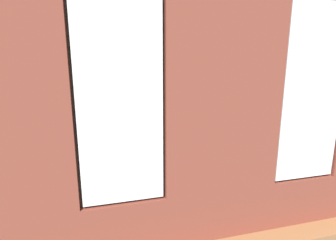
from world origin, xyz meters
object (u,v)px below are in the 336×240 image
(candle_jar, at_px, (169,134))
(potted_plant_between_couches, at_px, (236,154))
(potted_plant_by_left_couch, at_px, (223,120))
(cup_ceramic, at_px, (176,131))
(couch_by_window, at_px, (147,193))
(coffee_table, at_px, (163,138))
(papasan_chair, at_px, (112,119))
(table_plant_small, at_px, (155,130))
(remote_silver, at_px, (147,138))
(potted_plant_corner_near_left, at_px, (225,107))
(tv_flatscreen, at_px, (23,124))
(potted_plant_beside_window_right, at_px, (6,186))
(potted_plant_near_tv, at_px, (43,150))
(media_console, at_px, (27,151))
(potted_plant_foreground_right, at_px, (53,116))
(couch_left, at_px, (263,135))

(candle_jar, relative_size, potted_plant_between_couches, 0.11)
(potted_plant_by_left_couch, bearing_deg, cup_ceramic, 30.04)
(couch_by_window, distance_m, coffee_table, 2.52)
(potted_plant_between_couches, bearing_deg, papasan_chair, -70.18)
(candle_jar, bearing_deg, table_plant_small, -38.59)
(papasan_chair, distance_m, potted_plant_by_left_couch, 3.26)
(cup_ceramic, relative_size, remote_silver, 0.49)
(table_plant_small, xyz_separation_m, papasan_chair, (0.88, -1.94, -0.10))
(table_plant_small, relative_size, potted_plant_corner_near_left, 0.20)
(tv_flatscreen, bearing_deg, potted_plant_beside_window_right, 99.55)
(potted_plant_between_couches, relative_size, potted_plant_by_left_couch, 1.85)
(candle_jar, distance_m, potted_plant_near_tv, 2.58)
(tv_flatscreen, bearing_deg, cup_ceramic, 177.31)
(table_plant_small, bearing_deg, potted_plant_between_couches, 106.06)
(remote_silver, bearing_deg, potted_plant_near_tv, 139.92)
(tv_flatscreen, height_order, potted_plant_by_left_couch, tv_flatscreen)
(potted_plant_near_tv, xyz_separation_m, potted_plant_corner_near_left, (-5.03, -2.89, 0.08))
(coffee_table, height_order, papasan_chair, papasan_chair)
(papasan_chair, bearing_deg, tv_flatscreen, 42.56)
(potted_plant_corner_near_left, distance_m, potted_plant_by_left_couch, 1.12)
(coffee_table, bearing_deg, potted_plant_corner_near_left, -141.60)
(remote_silver, relative_size, tv_flatscreen, 0.16)
(remote_silver, bearing_deg, coffee_table, -42.76)
(couch_by_window, bearing_deg, media_console, -51.52)
(cup_ceramic, height_order, potted_plant_beside_window_right, potted_plant_beside_window_right)
(candle_jar, height_order, potted_plant_corner_near_left, potted_plant_corner_near_left)
(cup_ceramic, height_order, table_plant_small, table_plant_small)
(tv_flatscreen, relative_size, potted_plant_beside_window_right, 1.00)
(potted_plant_corner_near_left, bearing_deg, remote_silver, 36.01)
(media_console, distance_m, papasan_chair, 2.59)
(potted_plant_by_left_couch, bearing_deg, potted_plant_beside_window_right, 38.40)
(couch_by_window, height_order, potted_plant_foreground_right, potted_plant_foreground_right)
(coffee_table, xyz_separation_m, cup_ceramic, (-0.36, -0.13, 0.10))
(potted_plant_beside_window_right, bearing_deg, candle_jar, -137.35)
(couch_left, bearing_deg, media_console, -92.67)
(remote_silver, xyz_separation_m, tv_flatscreen, (2.54, -0.40, 0.39))
(table_plant_small, relative_size, potted_plant_beside_window_right, 0.22)
(coffee_table, distance_m, media_console, 2.96)
(couch_left, relative_size, coffee_table, 1.38)
(cup_ceramic, distance_m, potted_plant_near_tv, 2.91)
(couch_left, bearing_deg, table_plant_small, -94.02)
(potted_plant_corner_near_left, xyz_separation_m, potted_plant_by_left_couch, (0.54, 0.96, -0.20))
(couch_left, bearing_deg, couch_by_window, -54.15)
(coffee_table, distance_m, table_plant_small, 0.26)
(potted_plant_near_tv, height_order, potted_plant_by_left_couch, potted_plant_near_tv)
(table_plant_small, height_order, potted_plant_corner_near_left, potted_plant_corner_near_left)
(tv_flatscreen, bearing_deg, candle_jar, 172.42)
(table_plant_small, distance_m, potted_plant_near_tv, 2.40)
(couch_left, xyz_separation_m, papasan_chair, (3.54, -2.25, 0.12))
(potted_plant_beside_window_right, bearing_deg, papasan_chair, -107.60)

